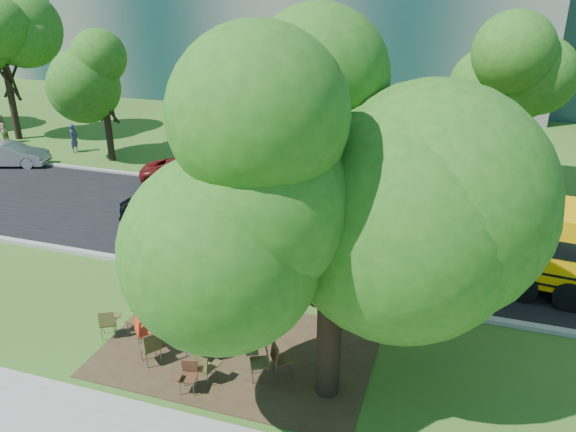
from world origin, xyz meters
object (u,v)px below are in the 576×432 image
(chair_5, at_px, (188,373))
(chair_2, at_px, (152,344))
(bg_car_red, at_px, (189,172))
(chair_3, at_px, (197,344))
(chair_10, at_px, (228,313))
(chair_11, at_px, (220,328))
(chair_6, at_px, (262,358))
(chair_8, at_px, (138,317))
(chair_7, at_px, (280,357))
(pedestrian_b, at_px, (1,129))
(chair_4, at_px, (205,366))
(school_bus, at_px, (439,224))
(black_car, at_px, (179,213))
(bg_car_silver, at_px, (10,155))
(chair_1, at_px, (144,330))
(chair_0, at_px, (108,321))
(pedestrian_a, at_px, (74,138))
(chair_9, at_px, (163,303))
(main_tree, at_px, (334,186))

(chair_5, bearing_deg, chair_2, -36.59)
(bg_car_red, bearing_deg, chair_3, -167.63)
(chair_10, height_order, chair_11, same)
(chair_6, relative_size, chair_8, 1.05)
(chair_7, bearing_deg, pedestrian_b, -159.72)
(chair_3, relative_size, bg_car_red, 0.21)
(chair_4, bearing_deg, chair_7, 35.52)
(school_bus, xyz_separation_m, black_car, (-9.58, -0.02, -0.82))
(school_bus, distance_m, bg_car_silver, 22.39)
(chair_5, height_order, chair_6, chair_6)
(black_car, relative_size, bg_car_silver, 1.21)
(chair_1, xyz_separation_m, chair_8, (-0.47, 0.50, -0.03))
(chair_7, xyz_separation_m, black_car, (-6.47, 6.98, 0.19))
(pedestrian_b, bearing_deg, chair_3, 36.82)
(chair_6, bearing_deg, pedestrian_b, 28.92)
(chair_0, height_order, bg_car_red, bg_car_red)
(bg_car_red, distance_m, pedestrian_a, 9.07)
(chair_10, distance_m, pedestrian_a, 20.21)
(school_bus, relative_size, chair_6, 12.12)
(chair_3, height_order, chair_8, chair_3)
(chair_4, height_order, chair_6, chair_6)
(chair_11, bearing_deg, school_bus, 18.89)
(school_bus, bearing_deg, chair_9, -135.81)
(chair_5, xyz_separation_m, chair_6, (1.49, 0.97, 0.08))
(black_car, bearing_deg, chair_7, -136.12)
(chair_7, relative_size, pedestrian_b, 0.56)
(chair_5, distance_m, chair_8, 2.86)
(chair_3, relative_size, black_car, 0.20)
(main_tree, height_order, chair_2, main_tree)
(school_bus, bearing_deg, main_tree, -99.14)
(chair_6, bearing_deg, bg_car_silver, 30.74)
(chair_8, xyz_separation_m, chair_11, (2.28, 0.29, -0.05))
(pedestrian_a, bearing_deg, chair_8, -140.65)
(chair_8, height_order, chair_9, chair_9)
(pedestrian_b, bearing_deg, chair_1, 34.79)
(chair_9, relative_size, chair_10, 1.11)
(school_bus, xyz_separation_m, chair_1, (-6.90, -7.01, -1.02))
(chair_11, bearing_deg, black_car, 94.17)
(black_car, bearing_deg, chair_6, -138.77)
(main_tree, bearing_deg, chair_6, -178.92)
(chair_3, bearing_deg, chair_2, 43.16)
(chair_3, xyz_separation_m, bg_car_red, (-6.48, 12.07, 0.04))
(chair_9, distance_m, bg_car_red, 11.56)
(chair_0, distance_m, pedestrian_a, 19.17)
(chair_4, xyz_separation_m, pedestrian_a, (-15.61, 15.57, 0.31))
(school_bus, xyz_separation_m, bg_car_silver, (-21.89, 4.59, -0.98))
(chair_2, relative_size, chair_6, 1.00)
(school_bus, relative_size, pedestrian_a, 7.09)
(chair_8, xyz_separation_m, bg_car_silver, (-14.52, 11.10, 0.06))
(chair_9, bearing_deg, chair_1, 161.41)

